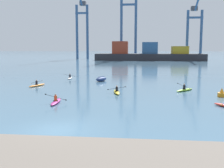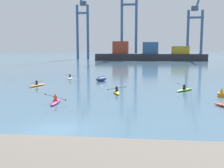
# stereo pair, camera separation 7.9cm
# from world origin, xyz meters

# --- Properties ---
(ground_plane) EXTENTS (800.00, 800.00, 0.00)m
(ground_plane) POSITION_xyz_m (0.00, 0.00, 0.00)
(ground_plane) COLOR #476B84
(container_barge) EXTENTS (46.78, 11.38, 8.20)m
(container_barge) POSITION_xyz_m (8.39, 104.16, 2.63)
(container_barge) COLOR #28282D
(container_barge) RESTS_ON ground
(gantry_crane_west) EXTENTS (6.34, 20.17, 37.18)m
(gantry_crane_west) POSITION_xyz_m (-23.26, 114.62, 17.91)
(gantry_crane_west) COLOR #335684
(gantry_crane_west) RESTS_ON ground
(gantry_crane_west_mid) EXTENTS (7.96, 19.42, 41.80)m
(gantry_crane_west_mid) POSITION_xyz_m (-0.74, 113.37, 20.09)
(gantry_crane_west_mid) COLOR #335684
(gantry_crane_west_mid) RESTS_ON ground
(gantry_crane_east_mid) EXTENTS (7.44, 18.01, 30.76)m
(gantry_crane_east_mid) POSITION_xyz_m (29.67, 114.38, 15.67)
(gantry_crane_east_mid) COLOR #335684
(gantry_crane_east_mid) RESTS_ON ground
(capsized_dinghy) EXTENTS (2.13, 2.82, 0.76)m
(capsized_dinghy) POSITION_xyz_m (-1.01, 27.05, 0.35)
(capsized_dinghy) COLOR navy
(capsized_dinghy) RESTS_ON ground
(channel_buoy) EXTENTS (0.90, 0.90, 1.00)m
(channel_buoy) POSITION_xyz_m (14.53, 14.26, 0.36)
(channel_buoy) COLOR orange
(channel_buoy) RESTS_ON ground
(kayak_yellow) EXTENTS (2.24, 3.45, 0.95)m
(kayak_yellow) POSITION_xyz_m (2.58, 15.44, 0.17)
(kayak_yellow) COLOR yellow
(kayak_yellow) RESTS_ON ground
(kayak_magenta) EXTENTS (2.22, 3.44, 0.97)m
(kayak_magenta) POSITION_xyz_m (-2.89, 8.75, 0.17)
(kayak_magenta) COLOR #C13384
(kayak_magenta) RESTS_ON ground
(kayak_lime) EXTENTS (2.72, 2.93, 0.97)m
(kayak_lime) POSITION_xyz_m (11.01, 18.01, 0.17)
(kayak_lime) COLOR #7ABC2D
(kayak_lime) RESTS_ON ground
(kayak_white) EXTENTS (2.26, 3.45, 0.95)m
(kayak_white) POSITION_xyz_m (-7.01, 29.83, 0.17)
(kayak_white) COLOR silver
(kayak_white) RESTS_ON ground
(kayak_orange) EXTENTS (2.14, 3.42, 0.95)m
(kayak_orange) POSITION_xyz_m (-9.30, 20.22, 0.17)
(kayak_orange) COLOR orange
(kayak_orange) RESTS_ON ground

